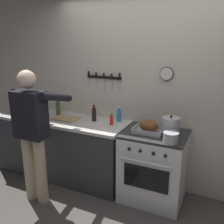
{
  "coord_description": "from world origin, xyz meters",
  "views": [
    {
      "loc": [
        0.96,
        -1.8,
        2.0
      ],
      "look_at": [
        -0.29,
        0.85,
        1.14
      ],
      "focal_mm": 40.35,
      "sensor_mm": 36.0,
      "label": 1
    }
  ],
  "objects_px": {
    "roasting_pan": "(149,127)",
    "bottle_dish_soap": "(119,115)",
    "stove": "(153,166)",
    "saucepan": "(171,138)",
    "bottle_olive_oil": "(58,108)",
    "stock_pot": "(171,127)",
    "person_cook": "(33,129)",
    "bottle_hot_sauce": "(111,120)",
    "bottle_soy_sauce": "(94,114)",
    "cutting_board": "(66,118)"
  },
  "relations": [
    {
      "from": "cutting_board",
      "to": "bottle_soy_sauce",
      "type": "bearing_deg",
      "value": 14.96
    },
    {
      "from": "roasting_pan",
      "to": "bottle_dish_soap",
      "type": "distance_m",
      "value": 0.56
    },
    {
      "from": "saucepan",
      "to": "bottle_dish_soap",
      "type": "height_order",
      "value": "bottle_dish_soap"
    },
    {
      "from": "cutting_board",
      "to": "bottle_dish_soap",
      "type": "distance_m",
      "value": 0.76
    },
    {
      "from": "bottle_dish_soap",
      "to": "roasting_pan",
      "type": "bearing_deg",
      "value": -26.39
    },
    {
      "from": "person_cook",
      "to": "bottle_dish_soap",
      "type": "bearing_deg",
      "value": -27.97
    },
    {
      "from": "stock_pot",
      "to": "saucepan",
      "type": "bearing_deg",
      "value": -76.14
    },
    {
      "from": "person_cook",
      "to": "cutting_board",
      "type": "xyz_separation_m",
      "value": [
        0.03,
        0.63,
        -0.04
      ]
    },
    {
      "from": "stock_pot",
      "to": "bottle_olive_oil",
      "type": "distance_m",
      "value": 1.68
    },
    {
      "from": "stove",
      "to": "saucepan",
      "type": "bearing_deg",
      "value": -42.91
    },
    {
      "from": "person_cook",
      "to": "bottle_dish_soap",
      "type": "height_order",
      "value": "person_cook"
    },
    {
      "from": "person_cook",
      "to": "saucepan",
      "type": "xyz_separation_m",
      "value": [
        1.56,
        0.42,
        0.01
      ]
    },
    {
      "from": "saucepan",
      "to": "bottle_olive_oil",
      "type": "xyz_separation_m",
      "value": [
        -1.73,
        0.31,
        0.05
      ]
    },
    {
      "from": "bottle_dish_soap",
      "to": "person_cook",
      "type": "bearing_deg",
      "value": -131.44
    },
    {
      "from": "stove",
      "to": "cutting_board",
      "type": "relative_size",
      "value": 2.5
    },
    {
      "from": "stock_pot",
      "to": "bottle_dish_soap",
      "type": "height_order",
      "value": "stock_pot"
    },
    {
      "from": "saucepan",
      "to": "person_cook",
      "type": "bearing_deg",
      "value": -164.89
    },
    {
      "from": "stove",
      "to": "stock_pot",
      "type": "height_order",
      "value": "stock_pot"
    },
    {
      "from": "bottle_olive_oil",
      "to": "stock_pot",
      "type": "bearing_deg",
      "value": -3.48
    },
    {
      "from": "person_cook",
      "to": "bottle_hot_sauce",
      "type": "bearing_deg",
      "value": -33.43
    },
    {
      "from": "person_cook",
      "to": "saucepan",
      "type": "relative_size",
      "value": 9.79
    },
    {
      "from": "roasting_pan",
      "to": "stock_pot",
      "type": "height_order",
      "value": "stock_pot"
    },
    {
      "from": "stock_pot",
      "to": "cutting_board",
      "type": "bearing_deg",
      "value": -179.79
    },
    {
      "from": "cutting_board",
      "to": "bottle_hot_sauce",
      "type": "relative_size",
      "value": 2.29
    },
    {
      "from": "bottle_hot_sauce",
      "to": "stock_pot",
      "type": "bearing_deg",
      "value": -3.32
    },
    {
      "from": "person_cook",
      "to": "roasting_pan",
      "type": "height_order",
      "value": "person_cook"
    },
    {
      "from": "person_cook",
      "to": "bottle_dish_soap",
      "type": "xyz_separation_m",
      "value": [
        0.75,
        0.85,
        0.03
      ]
    },
    {
      "from": "bottle_hot_sauce",
      "to": "cutting_board",
      "type": "bearing_deg",
      "value": -175.78
    },
    {
      "from": "stove",
      "to": "bottle_soy_sauce",
      "type": "distance_m",
      "value": 1.05
    },
    {
      "from": "saucepan",
      "to": "bottle_dish_soap",
      "type": "bearing_deg",
      "value": 151.81
    },
    {
      "from": "stove",
      "to": "roasting_pan",
      "type": "distance_m",
      "value": 0.53
    },
    {
      "from": "stock_pot",
      "to": "saucepan",
      "type": "xyz_separation_m",
      "value": [
        0.05,
        -0.21,
        -0.05
      ]
    },
    {
      "from": "stove",
      "to": "roasting_pan",
      "type": "xyz_separation_m",
      "value": [
        -0.07,
        -0.03,
        0.52
      ]
    },
    {
      "from": "person_cook",
      "to": "bottle_olive_oil",
      "type": "height_order",
      "value": "person_cook"
    },
    {
      "from": "roasting_pan",
      "to": "bottle_dish_soap",
      "type": "bearing_deg",
      "value": 153.61
    },
    {
      "from": "bottle_soy_sauce",
      "to": "bottle_hot_sauce",
      "type": "bearing_deg",
      "value": -10.89
    },
    {
      "from": "stock_pot",
      "to": "cutting_board",
      "type": "relative_size",
      "value": 0.69
    },
    {
      "from": "stock_pot",
      "to": "saucepan",
      "type": "distance_m",
      "value": 0.22
    },
    {
      "from": "stock_pot",
      "to": "bottle_soy_sauce",
      "type": "bearing_deg",
      "value": 174.61
    },
    {
      "from": "stove",
      "to": "roasting_pan",
      "type": "relative_size",
      "value": 2.56
    },
    {
      "from": "cutting_board",
      "to": "bottle_hot_sauce",
      "type": "xyz_separation_m",
      "value": [
        0.69,
        0.05,
        0.05
      ]
    },
    {
      "from": "stock_pot",
      "to": "bottle_dish_soap",
      "type": "bearing_deg",
      "value": 163.62
    },
    {
      "from": "bottle_hot_sauce",
      "to": "roasting_pan",
      "type": "bearing_deg",
      "value": -7.68
    },
    {
      "from": "stove",
      "to": "bottle_olive_oil",
      "type": "distance_m",
      "value": 1.6
    },
    {
      "from": "cutting_board",
      "to": "stove",
      "type": "bearing_deg",
      "value": 0.57
    },
    {
      "from": "roasting_pan",
      "to": "saucepan",
      "type": "height_order",
      "value": "roasting_pan"
    },
    {
      "from": "bottle_soy_sauce",
      "to": "bottle_dish_soap",
      "type": "xyz_separation_m",
      "value": [
        0.32,
        0.12,
        -0.01
      ]
    },
    {
      "from": "person_cook",
      "to": "bottle_olive_oil",
      "type": "distance_m",
      "value": 0.76
    },
    {
      "from": "person_cook",
      "to": "bottle_olive_oil",
      "type": "bearing_deg",
      "value": 26.61
    },
    {
      "from": "cutting_board",
      "to": "bottle_hot_sauce",
      "type": "height_order",
      "value": "bottle_hot_sauce"
    }
  ]
}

